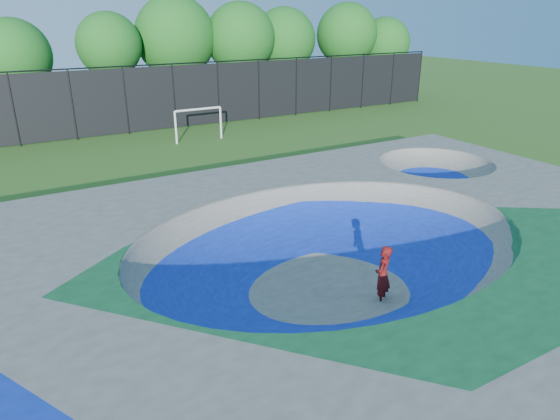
% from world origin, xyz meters
% --- Properties ---
extents(ground, '(120.00, 120.00, 0.00)m').
position_xyz_m(ground, '(0.00, 0.00, 0.00)').
color(ground, '#315B19').
rests_on(ground, ground).
extents(skate_deck, '(22.00, 14.00, 1.50)m').
position_xyz_m(skate_deck, '(0.00, 0.00, 0.75)').
color(skate_deck, gray).
rests_on(skate_deck, ground).
extents(skater, '(0.70, 0.64, 1.59)m').
position_xyz_m(skater, '(0.51, -1.46, 0.80)').
color(skater, '#AF110E').
rests_on(skater, ground).
extents(skateboard, '(0.79, 0.55, 0.05)m').
position_xyz_m(skateboard, '(0.51, -1.46, 0.03)').
color(skateboard, black).
rests_on(skateboard, ground).
extents(soccer_goal, '(2.86, 0.12, 1.88)m').
position_xyz_m(soccer_goal, '(3.05, 17.17, 1.30)').
color(soccer_goal, white).
rests_on(soccer_goal, ground).
extents(fence, '(48.09, 0.09, 4.04)m').
position_xyz_m(fence, '(0.00, 21.00, 2.10)').
color(fence, black).
rests_on(fence, ground).
extents(treeline, '(51.77, 7.39, 8.19)m').
position_xyz_m(treeline, '(0.42, 25.95, 5.05)').
color(treeline, '#482E24').
rests_on(treeline, ground).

